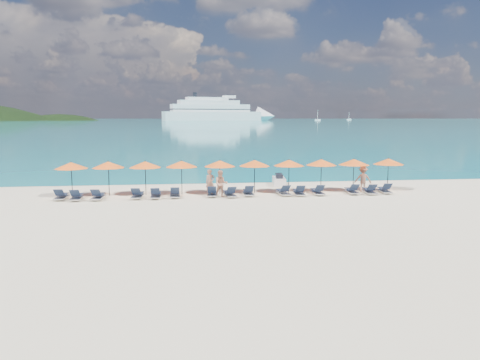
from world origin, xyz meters
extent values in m
plane|color=beige|center=(0.00, 0.00, 0.00)|extent=(1400.00, 1400.00, 0.00)
cube|color=#1FA9B2|center=(0.00, 660.00, 0.01)|extent=(1600.00, 1300.00, 0.01)
ellipsoid|color=black|center=(-150.00, 560.00, -35.00)|extent=(162.00, 126.00, 85.50)
cube|color=white|center=(31.17, 526.64, 5.24)|extent=(116.93, 48.04, 10.48)
cone|color=white|center=(98.31, 543.26, 5.24)|extent=(27.92, 27.92, 23.05)
cube|color=white|center=(29.14, 526.14, 14.67)|extent=(93.80, 39.45, 8.38)
cube|color=white|center=(27.10, 525.63, 20.96)|extent=(73.15, 32.43, 5.24)
cube|color=white|center=(25.07, 525.13, 25.15)|extent=(50.02, 23.84, 3.67)
cube|color=black|center=(29.14, 526.14, 13.10)|extent=(94.96, 39.93, 0.94)
cube|color=black|center=(29.14, 526.14, 16.77)|extent=(92.63, 38.97, 0.94)
cylinder|color=black|center=(11.03, 521.66, 29.34)|extent=(4.61, 4.61, 5.76)
cube|color=white|center=(153.81, 511.91, 0.87)|extent=(6.50, 2.17, 1.73)
cylinder|color=white|center=(153.81, 511.91, 6.50)|extent=(0.39, 0.39, 10.84)
cube|color=white|center=(218.75, 585.77, 0.79)|extent=(5.90, 1.97, 1.57)
cylinder|color=white|center=(218.75, 585.77, 5.90)|extent=(0.35, 0.35, 9.83)
cube|color=white|center=(3.63, 8.60, 0.29)|extent=(1.16, 2.42, 0.53)
cube|color=black|center=(3.60, 8.41, 0.68)|extent=(0.61, 1.03, 0.34)
cylinder|color=black|center=(3.70, 9.18, 0.83)|extent=(0.54, 0.13, 0.06)
imported|color=#B8785C|center=(-1.76, 4.69, 0.85)|extent=(0.71, 0.57, 1.69)
imported|color=#B8785C|center=(-1.12, 3.77, 0.87)|extent=(0.86, 0.52, 1.73)
imported|color=#B8785C|center=(8.68, 4.84, 0.88)|extent=(1.23, 0.76, 1.77)
cylinder|color=black|center=(-10.56, 5.14, 1.10)|extent=(0.05, 0.05, 2.20)
cone|color=#FF6119|center=(-10.56, 5.14, 2.02)|extent=(2.10, 2.10, 0.42)
sphere|color=black|center=(-10.56, 5.14, 2.24)|extent=(0.08, 0.08, 0.08)
cylinder|color=black|center=(-8.29, 5.32, 1.10)|extent=(0.05, 0.05, 2.20)
cone|color=#FF6119|center=(-8.29, 5.32, 2.02)|extent=(2.10, 2.10, 0.42)
sphere|color=black|center=(-8.29, 5.32, 2.24)|extent=(0.08, 0.08, 0.08)
cylinder|color=black|center=(-5.93, 5.19, 1.10)|extent=(0.05, 0.05, 2.20)
cone|color=#FF6119|center=(-5.93, 5.19, 2.02)|extent=(2.10, 2.10, 0.42)
sphere|color=black|center=(-5.93, 5.19, 2.24)|extent=(0.08, 0.08, 0.08)
cylinder|color=black|center=(-3.59, 5.25, 1.10)|extent=(0.05, 0.05, 2.20)
cone|color=#FF6119|center=(-3.59, 5.25, 2.02)|extent=(2.10, 2.10, 0.42)
sphere|color=black|center=(-3.59, 5.25, 2.24)|extent=(0.08, 0.08, 0.08)
cylinder|color=black|center=(-1.08, 5.22, 1.10)|extent=(0.05, 0.05, 2.20)
cone|color=#FF6119|center=(-1.08, 5.22, 2.02)|extent=(2.10, 2.10, 0.42)
sphere|color=black|center=(-1.08, 5.22, 2.24)|extent=(0.08, 0.08, 0.08)
cylinder|color=black|center=(1.25, 5.23, 1.10)|extent=(0.05, 0.05, 2.20)
cone|color=#FF6119|center=(1.25, 5.23, 2.02)|extent=(2.10, 2.10, 0.42)
sphere|color=black|center=(1.25, 5.23, 2.24)|extent=(0.08, 0.08, 0.08)
cylinder|color=black|center=(3.58, 5.11, 1.10)|extent=(0.05, 0.05, 2.20)
cone|color=#FF6119|center=(3.58, 5.11, 2.02)|extent=(2.10, 2.10, 0.42)
sphere|color=black|center=(3.58, 5.11, 2.24)|extent=(0.08, 0.08, 0.08)
cylinder|color=black|center=(5.85, 5.24, 1.10)|extent=(0.05, 0.05, 2.20)
cone|color=#FF6119|center=(5.85, 5.24, 2.02)|extent=(2.10, 2.10, 0.42)
sphere|color=black|center=(5.85, 5.24, 2.24)|extent=(0.08, 0.08, 0.08)
cylinder|color=black|center=(8.11, 5.15, 1.10)|extent=(0.05, 0.05, 2.20)
cone|color=#FF6119|center=(8.11, 5.15, 2.02)|extent=(2.10, 2.10, 0.42)
sphere|color=black|center=(8.11, 5.15, 2.24)|extent=(0.08, 0.08, 0.08)
cylinder|color=black|center=(10.62, 5.20, 1.10)|extent=(0.05, 0.05, 2.20)
cone|color=#FF6119|center=(10.62, 5.20, 2.02)|extent=(2.10, 2.10, 0.42)
sphere|color=black|center=(10.62, 5.20, 2.24)|extent=(0.08, 0.08, 0.08)
cube|color=silver|center=(-11.00, 4.16, 0.14)|extent=(0.64, 1.71, 0.06)
cube|color=#182339|center=(-11.00, 4.41, 0.30)|extent=(0.57, 1.11, 0.04)
cube|color=#182339|center=(-11.01, 3.61, 0.55)|extent=(0.56, 0.54, 0.43)
cube|color=silver|center=(-10.02, 3.86, 0.14)|extent=(0.66, 1.71, 0.06)
cube|color=#182339|center=(-10.03, 4.11, 0.30)|extent=(0.58, 1.11, 0.04)
cube|color=#182339|center=(-10.01, 3.31, 0.55)|extent=(0.56, 0.55, 0.43)
cube|color=silver|center=(-8.75, 3.86, 0.14)|extent=(0.72, 1.73, 0.06)
cube|color=#182339|center=(-8.74, 4.11, 0.30)|extent=(0.61, 1.13, 0.04)
cube|color=#182339|center=(-8.79, 3.31, 0.55)|extent=(0.58, 0.57, 0.43)
cube|color=silver|center=(-6.36, 4.05, 0.14)|extent=(0.77, 1.75, 0.06)
cube|color=#182339|center=(-6.34, 4.30, 0.30)|extent=(0.65, 1.14, 0.04)
cube|color=#182339|center=(-6.41, 3.50, 0.55)|extent=(0.60, 0.58, 0.43)
cube|color=silver|center=(-5.22, 3.96, 0.14)|extent=(0.64, 1.71, 0.06)
cube|color=#182339|center=(-5.22, 4.21, 0.30)|extent=(0.57, 1.11, 0.04)
cube|color=#182339|center=(-5.23, 3.41, 0.55)|extent=(0.56, 0.54, 0.43)
cube|color=silver|center=(-4.04, 4.10, 0.14)|extent=(0.66, 1.71, 0.06)
cube|color=#182339|center=(-4.04, 4.35, 0.30)|extent=(0.58, 1.11, 0.04)
cube|color=#182339|center=(-4.02, 3.55, 0.55)|extent=(0.56, 0.55, 0.43)
cube|color=silver|center=(-1.68, 4.21, 0.14)|extent=(0.71, 1.73, 0.06)
cube|color=#182339|center=(-1.67, 4.46, 0.30)|extent=(0.61, 1.13, 0.04)
cube|color=#182339|center=(-1.71, 3.66, 0.55)|extent=(0.58, 0.56, 0.43)
cube|color=silver|center=(-0.56, 3.87, 0.14)|extent=(0.79, 1.75, 0.06)
cube|color=#182339|center=(-0.58, 4.12, 0.30)|extent=(0.66, 1.15, 0.04)
cube|color=#182339|center=(-0.50, 3.32, 0.55)|extent=(0.60, 0.59, 0.43)
cube|color=silver|center=(0.69, 4.21, 0.14)|extent=(0.68, 1.72, 0.06)
cube|color=#182339|center=(0.70, 4.46, 0.30)|extent=(0.59, 1.12, 0.04)
cube|color=#182339|center=(0.67, 3.66, 0.55)|extent=(0.57, 0.56, 0.43)
cube|color=silver|center=(2.97, 4.12, 0.14)|extent=(0.79, 1.75, 0.06)
cube|color=#182339|center=(2.95, 4.37, 0.30)|extent=(0.66, 1.15, 0.04)
cube|color=#182339|center=(3.03, 3.58, 0.55)|extent=(0.60, 0.59, 0.43)
cube|color=silver|center=(3.99, 3.92, 0.14)|extent=(0.76, 1.74, 0.06)
cube|color=#182339|center=(4.01, 4.17, 0.30)|extent=(0.64, 1.14, 0.04)
cube|color=#182339|center=(3.94, 3.37, 0.55)|extent=(0.59, 0.58, 0.43)
cube|color=silver|center=(5.26, 4.02, 0.14)|extent=(0.63, 1.70, 0.06)
cube|color=#182339|center=(5.26, 4.27, 0.30)|extent=(0.55, 1.10, 0.04)
cube|color=#182339|center=(5.26, 3.47, 0.55)|extent=(0.55, 0.54, 0.43)
cube|color=silver|center=(7.62, 4.06, 0.14)|extent=(0.70, 1.73, 0.06)
cube|color=#182339|center=(7.63, 4.31, 0.30)|extent=(0.60, 1.12, 0.04)
cube|color=#182339|center=(7.59, 3.51, 0.55)|extent=(0.57, 0.56, 0.43)
cube|color=silver|center=(8.76, 3.86, 0.14)|extent=(0.78, 1.75, 0.06)
cube|color=#182339|center=(8.79, 4.11, 0.30)|extent=(0.65, 1.15, 0.04)
cube|color=#182339|center=(8.71, 3.31, 0.55)|extent=(0.60, 0.59, 0.43)
cube|color=silver|center=(9.91, 4.13, 0.14)|extent=(0.78, 1.75, 0.06)
cube|color=#182339|center=(9.94, 4.38, 0.30)|extent=(0.65, 1.15, 0.04)
cube|color=#182339|center=(9.86, 3.58, 0.55)|extent=(0.60, 0.59, 0.43)
camera|label=1|loc=(-3.47, -25.49, 5.12)|focal=35.00mm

